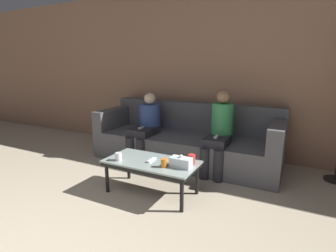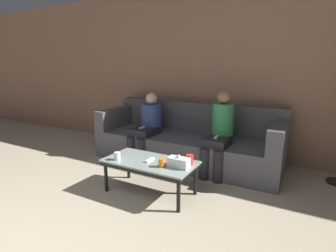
{
  "view_description": "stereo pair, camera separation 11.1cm",
  "coord_description": "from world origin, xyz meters",
  "px_view_note": "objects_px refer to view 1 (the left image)",
  "views": [
    {
      "loc": [
        1.46,
        -0.34,
        1.4
      ],
      "look_at": [
        0.0,
        2.54,
        0.65
      ],
      "focal_mm": 28.0,
      "sensor_mm": 36.0,
      "label": 1
    },
    {
      "loc": [
        1.56,
        -0.29,
        1.4
      ],
      "look_at": [
        0.0,
        2.54,
        0.65
      ],
      "focal_mm": 28.0,
      "sensor_mm": 36.0,
      "label": 2
    }
  ],
  "objects_px": {
    "couch": "(186,141)",
    "game_remote": "(151,160)",
    "cup_near_right": "(164,163)",
    "cup_near_left": "(192,159)",
    "tissue_box": "(181,162)",
    "coffee_table": "(151,164)",
    "seated_person_left_end": "(146,125)",
    "cup_far_center": "(118,157)",
    "seated_person_mid_left": "(220,131)"
  },
  "relations": [
    {
      "from": "cup_far_center",
      "to": "game_remote",
      "type": "height_order",
      "value": "cup_far_center"
    },
    {
      "from": "coffee_table",
      "to": "cup_near_left",
      "type": "height_order",
      "value": "cup_near_left"
    },
    {
      "from": "couch",
      "to": "tissue_box",
      "type": "height_order",
      "value": "couch"
    },
    {
      "from": "cup_far_center",
      "to": "seated_person_mid_left",
      "type": "bearing_deg",
      "value": 53.1
    },
    {
      "from": "cup_near_left",
      "to": "cup_near_right",
      "type": "xyz_separation_m",
      "value": [
        -0.22,
        -0.2,
        -0.01
      ]
    },
    {
      "from": "cup_near_right",
      "to": "game_remote",
      "type": "xyz_separation_m",
      "value": [
        -0.21,
        0.1,
        -0.03
      ]
    },
    {
      "from": "cup_far_center",
      "to": "seated_person_mid_left",
      "type": "height_order",
      "value": "seated_person_mid_left"
    },
    {
      "from": "cup_near_right",
      "to": "seated_person_left_end",
      "type": "distance_m",
      "value": 1.33
    },
    {
      "from": "seated_person_mid_left",
      "to": "game_remote",
      "type": "bearing_deg",
      "value": -117.46
    },
    {
      "from": "couch",
      "to": "tissue_box",
      "type": "relative_size",
      "value": 12.27
    },
    {
      "from": "coffee_table",
      "to": "seated_person_mid_left",
      "type": "bearing_deg",
      "value": 62.54
    },
    {
      "from": "cup_near_left",
      "to": "seated_person_left_end",
      "type": "xyz_separation_m",
      "value": [
        -1.06,
        0.82,
        0.1
      ]
    },
    {
      "from": "seated_person_mid_left",
      "to": "cup_near_left",
      "type": "bearing_deg",
      "value": -93.98
    },
    {
      "from": "cup_near_right",
      "to": "seated_person_left_end",
      "type": "xyz_separation_m",
      "value": [
        -0.84,
        1.03,
        0.11
      ]
    },
    {
      "from": "cup_near_left",
      "to": "tissue_box",
      "type": "height_order",
      "value": "tissue_box"
    },
    {
      "from": "coffee_table",
      "to": "tissue_box",
      "type": "height_order",
      "value": "tissue_box"
    },
    {
      "from": "game_remote",
      "to": "coffee_table",
      "type": "bearing_deg",
      "value": 88.21
    },
    {
      "from": "cup_near_right",
      "to": "tissue_box",
      "type": "distance_m",
      "value": 0.18
    },
    {
      "from": "couch",
      "to": "seated_person_mid_left",
      "type": "height_order",
      "value": "seated_person_mid_left"
    },
    {
      "from": "seated_person_left_end",
      "to": "cup_near_right",
      "type": "bearing_deg",
      "value": -50.79
    },
    {
      "from": "cup_near_left",
      "to": "cup_far_center",
      "type": "bearing_deg",
      "value": -161.13
    },
    {
      "from": "coffee_table",
      "to": "cup_near_left",
      "type": "relative_size",
      "value": 9.57
    },
    {
      "from": "couch",
      "to": "game_remote",
      "type": "distance_m",
      "value": 1.16
    },
    {
      "from": "couch",
      "to": "cup_near_right",
      "type": "bearing_deg",
      "value": -77.46
    },
    {
      "from": "couch",
      "to": "game_remote",
      "type": "xyz_separation_m",
      "value": [
        0.07,
        -1.16,
        0.09
      ]
    },
    {
      "from": "tissue_box",
      "to": "cup_near_right",
      "type": "bearing_deg",
      "value": -150.97
    },
    {
      "from": "game_remote",
      "to": "cup_near_right",
      "type": "bearing_deg",
      "value": -25.07
    },
    {
      "from": "tissue_box",
      "to": "seated_person_left_end",
      "type": "bearing_deg",
      "value": 136.44
    },
    {
      "from": "tissue_box",
      "to": "seated_person_left_end",
      "type": "xyz_separation_m",
      "value": [
        -0.99,
        0.94,
        0.1
      ]
    },
    {
      "from": "cup_near_left",
      "to": "seated_person_left_end",
      "type": "distance_m",
      "value": 1.35
    },
    {
      "from": "cup_near_left",
      "to": "seated_person_mid_left",
      "type": "bearing_deg",
      "value": 86.02
    },
    {
      "from": "couch",
      "to": "cup_near_left",
      "type": "distance_m",
      "value": 1.17
    },
    {
      "from": "cup_near_left",
      "to": "game_remote",
      "type": "xyz_separation_m",
      "value": [
        -0.43,
        -0.11,
        -0.04
      ]
    },
    {
      "from": "game_remote",
      "to": "seated_person_left_end",
      "type": "xyz_separation_m",
      "value": [
        -0.63,
        0.93,
        0.14
      ]
    },
    {
      "from": "coffee_table",
      "to": "game_remote",
      "type": "distance_m",
      "value": 0.05
    },
    {
      "from": "cup_near_left",
      "to": "tissue_box",
      "type": "xyz_separation_m",
      "value": [
        -0.07,
        -0.12,
        -0.0
      ]
    },
    {
      "from": "cup_near_left",
      "to": "seated_person_left_end",
      "type": "bearing_deg",
      "value": 142.17
    },
    {
      "from": "tissue_box",
      "to": "game_remote",
      "type": "relative_size",
      "value": 1.47
    },
    {
      "from": "couch",
      "to": "coffee_table",
      "type": "bearing_deg",
      "value": -86.35
    },
    {
      "from": "cup_far_center",
      "to": "seated_person_left_end",
      "type": "distance_m",
      "value": 1.13
    },
    {
      "from": "cup_near_right",
      "to": "game_remote",
      "type": "height_order",
      "value": "cup_near_right"
    },
    {
      "from": "cup_near_right",
      "to": "cup_far_center",
      "type": "bearing_deg",
      "value": -174.1
    },
    {
      "from": "tissue_box",
      "to": "coffee_table",
      "type": "bearing_deg",
      "value": 178.24
    },
    {
      "from": "game_remote",
      "to": "tissue_box",
      "type": "bearing_deg",
      "value": -1.76
    },
    {
      "from": "coffee_table",
      "to": "cup_near_right",
      "type": "relative_size",
      "value": 11.5
    },
    {
      "from": "cup_near_right",
      "to": "seated_person_left_end",
      "type": "bearing_deg",
      "value": 129.21
    },
    {
      "from": "cup_near_right",
      "to": "cup_far_center",
      "type": "relative_size",
      "value": 1.0
    },
    {
      "from": "seated_person_mid_left",
      "to": "cup_near_right",
      "type": "bearing_deg",
      "value": -105.23
    },
    {
      "from": "cup_near_left",
      "to": "seated_person_mid_left",
      "type": "distance_m",
      "value": 0.84
    },
    {
      "from": "coffee_table",
      "to": "cup_near_left",
      "type": "xyz_separation_m",
      "value": [
        0.43,
        0.11,
        0.09
      ]
    }
  ]
}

